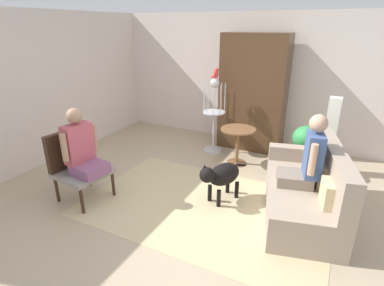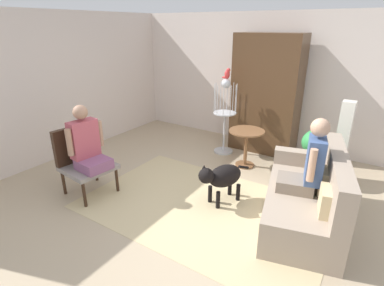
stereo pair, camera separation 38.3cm
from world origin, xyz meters
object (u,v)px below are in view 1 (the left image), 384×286
column_lamp (330,137)px  couch (307,192)px  dog (222,175)px  bird_cage_stand (214,114)px  person_on_armchair (81,148)px  armoire_cabinet (253,93)px  parrot (216,73)px  potted_plant (306,145)px  person_on_couch (308,158)px  armchair (76,162)px  round_end_table (238,140)px

column_lamp → couch: bearing=-94.9°
couch → dog: size_ratio=2.32×
couch → bird_cage_stand: bearing=142.9°
couch → person_on_armchair: (-2.74, -0.98, 0.44)m
column_lamp → person_on_armchair: bearing=-140.1°
armoire_cabinet → parrot: bearing=-134.9°
potted_plant → column_lamp: column_lamp is taller
parrot → potted_plant: size_ratio=0.23×
person_on_armchair → parrot: bearing=69.8°
person_on_armchair → column_lamp: (2.86, 2.40, -0.15)m
person_on_couch → armoire_cabinet: size_ratio=0.42×
person_on_couch → person_on_armchair: person_on_couch is taller
person_on_couch → dog: person_on_couch is taller
dog → potted_plant: bearing=56.0°
person_on_armchair → person_on_couch: bearing=19.4°
parrot → armchair: bearing=-113.8°
person_on_couch → armoire_cabinet: (-1.27, 2.00, 0.28)m
round_end_table → armchair: bearing=-128.7°
potted_plant → armchair: bearing=-142.3°
column_lamp → parrot: bearing=179.9°
couch → person_on_couch: bearing=-140.5°
person_on_couch → parrot: bearing=141.4°
dog → potted_plant: potted_plant is taller
person_on_couch → bird_cage_stand: size_ratio=0.65×
bird_cage_stand → potted_plant: size_ratio=1.67×
dog → armoire_cabinet: bearing=96.4°
parrot → dog: bearing=-63.8°
parrot → armoire_cabinet: (0.54, 0.55, -0.40)m
parrot → round_end_table: bearing=-30.7°
bird_cage_stand → armoire_cabinet: bearing=44.3°
potted_plant → round_end_table: bearing=-176.5°
armchair → potted_plant: bearing=37.7°
armchair → person_on_armchair: size_ratio=1.09×
person_on_couch → potted_plant: person_on_couch is taller
couch → parrot: size_ratio=9.64×
column_lamp → armoire_cabinet: 1.61m
armchair → person_on_couch: bearing=17.9°
person_on_couch → column_lamp: size_ratio=0.72×
person_on_armchair → potted_plant: (2.55, 2.12, -0.24)m
armchair → parrot: bearing=66.2°
bird_cage_stand → dog: bearing=-63.3°
person_on_couch → potted_plant: bearing=97.0°
armoire_cabinet → couch: bearing=-56.1°
person_on_armchair → armoire_cabinet: bearing=64.2°
couch → armoire_cabinet: size_ratio=0.84×
round_end_table → bird_cage_stand: bearing=150.0°
person_on_couch → round_end_table: person_on_couch is taller
bird_cage_stand → parrot: 0.75m
armchair → person_on_armchair: 0.29m
couch → armchair: size_ratio=1.90×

